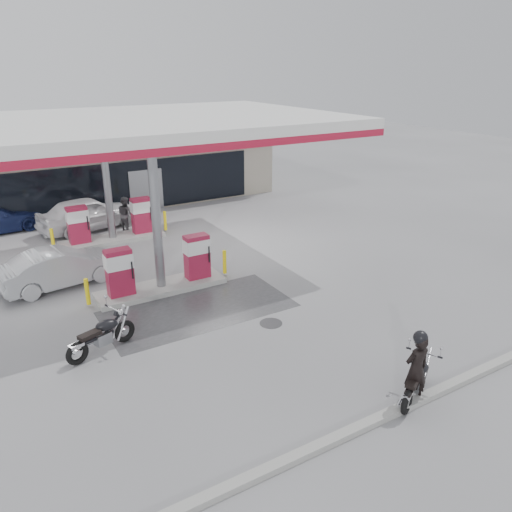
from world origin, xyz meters
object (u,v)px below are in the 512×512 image
(attendant, at_px, (126,214))
(parked_car_right, at_px, (208,181))
(biker_main, at_px, (416,369))
(pump_island_far, at_px, (111,226))
(sedan_white, at_px, (88,213))
(parked_motorcycle, at_px, (102,336))
(hatchback_silver, at_px, (61,267))
(pump_island_near, at_px, (160,271))
(main_motorcycle, at_px, (416,381))

(attendant, xyz_separation_m, parked_car_right, (6.68, 5.00, -0.19))
(biker_main, relative_size, attendant, 1.05)
(pump_island_far, distance_m, attendant, 1.39)
(biker_main, height_order, sedan_white, biker_main)
(sedan_white, bearing_deg, parked_motorcycle, 156.48)
(attendant, height_order, hatchback_silver, attendant)
(pump_island_near, relative_size, attendant, 3.07)
(hatchback_silver, distance_m, parked_car_right, 14.38)
(biker_main, bearing_deg, parked_motorcycle, -38.71)
(main_motorcycle, relative_size, hatchback_silver, 0.43)
(parked_motorcycle, relative_size, parked_car_right, 0.45)
(parked_motorcycle, bearing_deg, pump_island_far, 53.32)
(parked_motorcycle, height_order, sedan_white, sedan_white)
(biker_main, distance_m, parked_car_right, 21.41)
(pump_island_far, xyz_separation_m, biker_main, (2.84, -14.87, 0.17))
(pump_island_far, distance_m, hatchback_silver, 4.77)
(pump_island_near, height_order, sedan_white, pump_island_near)
(parked_motorcycle, bearing_deg, attendant, 50.00)
(attendant, bearing_deg, hatchback_silver, 122.93)
(pump_island_far, height_order, biker_main, pump_island_far)
(main_motorcycle, distance_m, attendant, 15.92)
(biker_main, bearing_deg, parked_car_right, -95.50)
(pump_island_near, height_order, hatchback_silver, pump_island_near)
(parked_motorcycle, height_order, hatchback_silver, hatchback_silver)
(parked_motorcycle, xyz_separation_m, parked_car_right, (10.45, 14.98, 0.16))
(pump_island_far, distance_m, biker_main, 15.14)
(pump_island_near, relative_size, biker_main, 2.92)
(pump_island_far, bearing_deg, pump_island_near, -90.00)
(main_motorcycle, xyz_separation_m, sedan_white, (-3.49, 16.98, 0.35))
(sedan_white, height_order, parked_car_right, sedan_white)
(biker_main, bearing_deg, hatchback_silver, -55.22)
(main_motorcycle, height_order, biker_main, biker_main)
(parked_motorcycle, relative_size, hatchback_silver, 0.50)
(pump_island_near, distance_m, parked_car_right, 14.23)
(sedan_white, bearing_deg, attendant, -141.68)
(sedan_white, xyz_separation_m, attendant, (1.43, -1.20, 0.05))
(sedan_white, bearing_deg, biker_main, 179.29)
(pump_island_far, xyz_separation_m, hatchback_silver, (-2.88, -3.80, -0.03))
(parked_car_right, bearing_deg, hatchback_silver, 126.91)
(parked_motorcycle, bearing_deg, hatchback_silver, 71.44)
(pump_island_far, height_order, main_motorcycle, pump_island_far)
(parked_motorcycle, height_order, parked_car_right, parked_car_right)
(pump_island_far, distance_m, parked_motorcycle, 9.41)
(main_motorcycle, bearing_deg, hatchback_silver, 91.40)
(pump_island_far, height_order, attendant, pump_island_far)
(pump_island_near, distance_m, parked_motorcycle, 4.10)
(parked_motorcycle, distance_m, sedan_white, 11.43)
(biker_main, height_order, parked_motorcycle, biker_main)
(pump_island_far, bearing_deg, sedan_white, 102.15)
(main_motorcycle, distance_m, sedan_white, 17.34)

